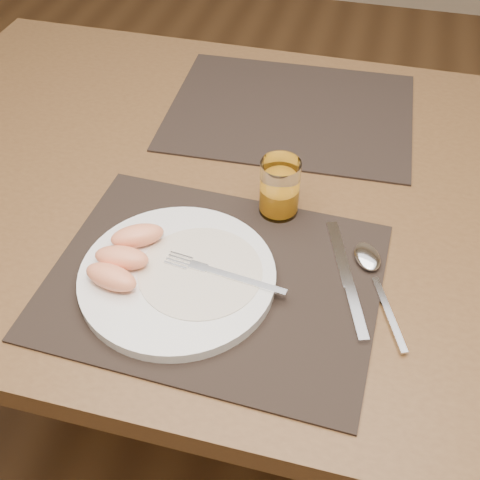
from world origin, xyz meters
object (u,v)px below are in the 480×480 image
placemat_far (290,111)px  fork (214,271)px  placemat_near (214,280)px  plate (178,277)px  table (263,222)px  juice_glass (279,190)px  knife (349,287)px  spoon (370,264)px

placemat_far → fork: (-0.02, -0.44, 0.02)m
placemat_near → plate: (-0.05, -0.02, 0.01)m
plate → fork: bearing=15.5°
table → juice_glass: juice_glass is taller
table → plate: plate is taller
table → placemat_near: (-0.02, -0.22, 0.09)m
table → fork: (-0.02, -0.22, 0.11)m
table → placemat_near: size_ratio=3.11×
table → plate: bearing=-106.3°
plate → knife: size_ratio=1.27×
placemat_near → spoon: (0.21, 0.08, 0.01)m
plate → table: bearing=73.7°
fork → table: bearing=84.9°
spoon → juice_glass: (-0.15, 0.09, 0.03)m
table → placemat_near: bearing=-95.6°
spoon → placemat_near: bearing=-159.8°
table → plate: (-0.07, -0.24, 0.10)m
placemat_near → spoon: size_ratio=2.44×
spoon → table: bearing=142.0°
placemat_far → spoon: 0.41m
placemat_near → juice_glass: size_ratio=4.93×
plate → juice_glass: 0.21m
juice_glass → fork: bearing=-108.6°
plate → fork: (0.05, 0.01, 0.01)m
table → knife: size_ratio=6.57×
placemat_far → juice_glass: juice_glass is taller
plate → spoon: bearing=19.9°
plate → spoon: 0.27m
placemat_near → fork: (0.00, -0.00, 0.02)m
placemat_near → fork: bearing=-55.6°
juice_glass → placemat_far: bearing=97.3°
plate → fork: fork is taller
fork → knife: bearing=10.0°
placemat_near → knife: 0.19m
fork → knife: size_ratio=0.82×
knife → juice_glass: size_ratio=2.33×
plate → knife: bearing=11.2°
placemat_near → knife: bearing=9.2°
placemat_far → fork: bearing=-92.5°
placemat_far → plate: size_ratio=1.67×
placemat_far → knife: (0.16, -0.41, 0.00)m
table → fork: 0.25m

